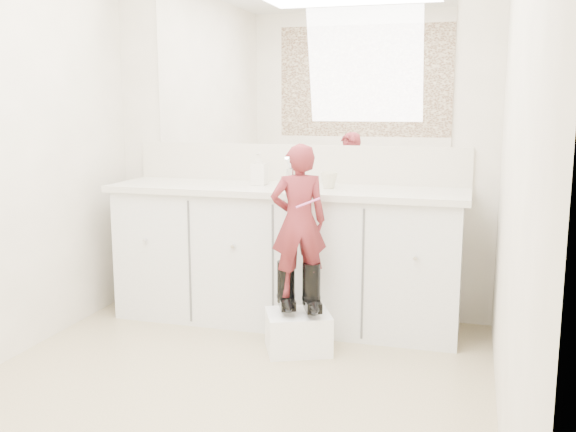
% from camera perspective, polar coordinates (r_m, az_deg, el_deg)
% --- Properties ---
extents(floor, '(3.00, 3.00, 0.00)m').
position_cam_1_polar(floor, '(3.21, -6.64, -16.13)').
color(floor, '#938460').
rests_on(floor, ground).
extents(wall_back, '(2.60, 0.00, 2.60)m').
position_cam_1_polar(wall_back, '(4.31, 0.83, 7.17)').
color(wall_back, beige).
rests_on(wall_back, floor).
extents(wall_right, '(0.00, 3.00, 3.00)m').
position_cam_1_polar(wall_right, '(2.66, 19.63, 4.89)').
color(wall_right, beige).
rests_on(wall_right, floor).
extents(vanity_cabinet, '(2.20, 0.55, 0.85)m').
position_cam_1_polar(vanity_cabinet, '(4.16, -0.20, -3.73)').
color(vanity_cabinet, silver).
rests_on(vanity_cabinet, floor).
extents(countertop, '(2.28, 0.58, 0.04)m').
position_cam_1_polar(countertop, '(4.06, -0.27, 2.33)').
color(countertop, beige).
rests_on(countertop, vanity_cabinet).
extents(backsplash, '(2.28, 0.03, 0.25)m').
position_cam_1_polar(backsplash, '(4.31, 0.77, 4.71)').
color(backsplash, beige).
rests_on(backsplash, countertop).
extents(mirror, '(2.00, 0.02, 1.00)m').
position_cam_1_polar(mirror, '(4.30, 0.80, 13.03)').
color(mirror, white).
rests_on(mirror, wall_back).
extents(faucet, '(0.08, 0.08, 0.10)m').
position_cam_1_polar(faucet, '(4.21, 0.37, 3.56)').
color(faucet, silver).
rests_on(faucet, countertop).
extents(cup, '(0.11, 0.11, 0.10)m').
position_cam_1_polar(cup, '(3.99, 3.65, 3.19)').
color(cup, beige).
rests_on(cup, countertop).
extents(soap_bottle, '(0.10, 0.10, 0.21)m').
position_cam_1_polar(soap_bottle, '(4.15, -2.58, 4.21)').
color(soap_bottle, silver).
rests_on(soap_bottle, countertop).
extents(step_stool, '(0.45, 0.42, 0.23)m').
position_cam_1_polar(step_stool, '(3.75, 0.91, -10.25)').
color(step_stool, white).
rests_on(step_stool, floor).
extents(boot_left, '(0.18, 0.22, 0.30)m').
position_cam_1_polar(boot_left, '(3.69, -0.19, -6.29)').
color(boot_left, black).
rests_on(boot_left, step_stool).
extents(boot_right, '(0.18, 0.22, 0.30)m').
position_cam_1_polar(boot_right, '(3.65, 2.09, -6.47)').
color(boot_right, black).
rests_on(boot_right, step_stool).
extents(toddler, '(0.37, 0.32, 0.87)m').
position_cam_1_polar(toddler, '(3.58, 0.96, -0.46)').
color(toddler, '#B2363C').
rests_on(toddler, step_stool).
extents(toothbrush, '(0.13, 0.07, 0.06)m').
position_cam_1_polar(toothbrush, '(3.48, 1.80, 1.18)').
color(toothbrush, '#DA559F').
rests_on(toothbrush, toddler).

